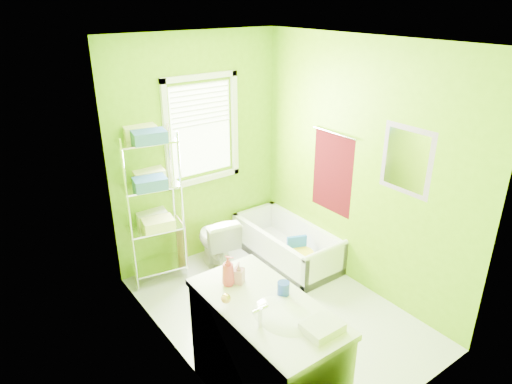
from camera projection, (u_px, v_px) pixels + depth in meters
ground at (276, 311)px, 4.59m from camera, size 2.90×2.90×0.00m
room_envelope at (279, 167)px, 3.97m from camera, size 2.14×2.94×2.62m
window at (202, 124)px, 5.02m from camera, size 0.92×0.05×1.22m
door at (249, 326)px, 2.89m from camera, size 0.09×0.80×2.00m
right_wall_decor at (360, 168)px, 4.61m from camera, size 0.04×1.48×1.17m
bathtub at (288, 248)px, 5.45m from camera, size 0.64×1.36×0.44m
toilet at (216, 241)px, 5.21m from camera, size 0.50×0.72×0.68m
vanity at (266, 352)px, 3.39m from camera, size 0.63×1.23×1.17m
wire_shelf_unit at (152, 190)px, 4.74m from camera, size 0.63×0.51×1.73m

